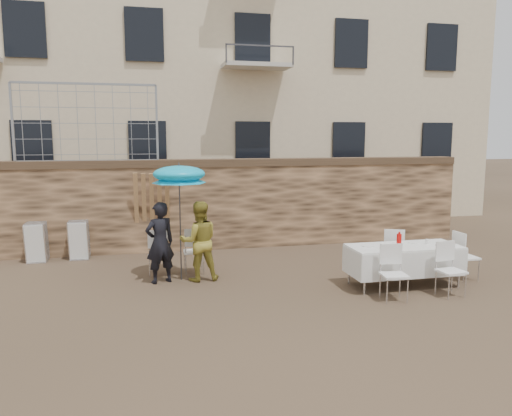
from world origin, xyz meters
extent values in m
plane|color=brown|center=(0.00, 0.00, 0.00)|extent=(80.00, 80.00, 0.00)
cube|color=brown|center=(0.00, 5.00, 1.10)|extent=(13.00, 0.50, 2.20)
cube|color=#C5B28E|center=(0.00, 12.00, 7.50)|extent=(20.00, 8.00, 15.00)
imported|color=black|center=(-1.49, 2.21, 0.79)|extent=(0.67, 0.55, 1.58)
imported|color=gold|center=(-0.74, 2.21, 0.78)|extent=(0.78, 0.62, 1.56)
cylinder|color=#3F3F44|center=(-1.09, 2.31, 0.96)|extent=(0.03, 0.03, 1.92)
cone|color=#09A5D3|center=(-1.09, 2.31, 2.03)|extent=(1.05, 1.05, 0.22)
cube|color=silver|center=(2.98, 0.99, 0.75)|extent=(2.10, 0.85, 0.05)
cylinder|color=silver|center=(2.03, 0.64, 0.37)|extent=(0.04, 0.04, 0.74)
cylinder|color=silver|center=(3.93, 0.64, 0.37)|extent=(0.04, 0.04, 0.74)
cylinder|color=silver|center=(2.03, 1.33, 0.37)|extent=(0.04, 0.04, 0.74)
cylinder|color=silver|center=(3.93, 1.33, 0.37)|extent=(0.04, 0.04, 0.74)
cylinder|color=red|center=(2.78, 0.84, 0.91)|extent=(0.09, 0.09, 0.26)
camera|label=1|loc=(-1.76, -7.32, 2.83)|focal=35.00mm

